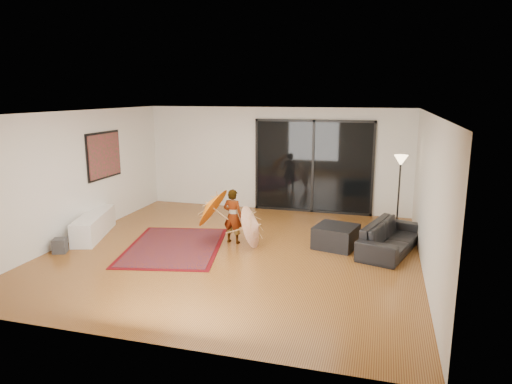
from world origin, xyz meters
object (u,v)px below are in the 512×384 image
at_px(child, 233,216).
at_px(sofa, 390,237).
at_px(media_console, 94,225).
at_px(ottoman, 336,236).

bearing_deg(child, sofa, -167.36).
relative_size(media_console, child, 1.56).
height_order(media_console, child, child).
height_order(media_console, sofa, sofa).
relative_size(media_console, ottoman, 2.28).
bearing_deg(sofa, child, 113.08).
xyz_separation_m(media_console, ottoman, (5.14, 0.68, -0.02)).
xyz_separation_m(sofa, ottoman, (-1.06, -0.05, -0.06)).
relative_size(sofa, child, 1.71).
height_order(ottoman, child, child).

